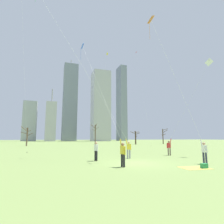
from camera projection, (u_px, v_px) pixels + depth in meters
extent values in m
plane|color=#7A934C|center=(136.00, 163.00, 13.95)|extent=(400.00, 400.00, 0.00)
cylinder|color=black|center=(124.00, 161.00, 11.99)|extent=(0.14, 0.14, 0.85)
cylinder|color=black|center=(122.00, 160.00, 12.16)|extent=(0.14, 0.14, 0.85)
cube|color=yellow|center=(123.00, 150.00, 12.18)|extent=(0.30, 0.39, 0.54)
sphere|color=#9E7051|center=(123.00, 144.00, 12.23)|extent=(0.22, 0.22, 0.22)
cylinder|color=yellow|center=(125.00, 151.00, 12.01)|extent=(0.09, 0.09, 0.55)
cylinder|color=yellow|center=(121.00, 143.00, 12.41)|extent=(0.15, 0.22, 0.56)
cube|color=blue|center=(82.00, 46.00, 21.12)|extent=(0.36, 1.00, 0.96)
cylinder|color=black|center=(82.00, 46.00, 21.12)|extent=(0.31, 0.08, 0.60)
cylinder|color=blue|center=(81.00, 54.00, 20.88)|extent=(0.02, 0.02, 1.39)
cylinder|color=silver|center=(97.00, 81.00, 16.78)|extent=(1.67, 8.11, 10.87)
cylinder|color=gray|center=(130.00, 154.00, 17.10)|extent=(0.14, 0.14, 0.85)
cylinder|color=gray|center=(128.00, 154.00, 17.06)|extent=(0.14, 0.14, 0.85)
cube|color=yellow|center=(129.00, 147.00, 17.18)|extent=(0.36, 0.24, 0.54)
sphere|color=tan|center=(129.00, 142.00, 17.24)|extent=(0.22, 0.22, 0.22)
cylinder|color=yellow|center=(131.00, 147.00, 17.22)|extent=(0.09, 0.09, 0.55)
cylinder|color=yellow|center=(126.00, 142.00, 17.21)|extent=(0.21, 0.12, 0.56)
cylinder|color=silver|center=(79.00, 60.00, 18.42)|extent=(9.19, 3.02, 16.12)
cylinder|color=#726656|center=(168.00, 152.00, 20.15)|extent=(0.14, 0.14, 0.85)
cylinder|color=#726656|center=(170.00, 152.00, 20.15)|extent=(0.14, 0.14, 0.85)
cube|color=red|center=(169.00, 145.00, 20.25)|extent=(0.38, 0.29, 0.54)
sphere|color=brown|center=(169.00, 142.00, 20.31)|extent=(0.22, 0.22, 0.22)
cylinder|color=red|center=(167.00, 146.00, 20.24)|extent=(0.09, 0.09, 0.55)
cylinder|color=red|center=(171.00, 141.00, 20.32)|extent=(0.22, 0.15, 0.56)
cube|color=white|center=(209.00, 62.00, 21.64)|extent=(0.86, 0.53, 0.97)
cylinder|color=black|center=(209.00, 62.00, 21.64)|extent=(0.08, 0.18, 0.63)
cylinder|color=silver|center=(190.00, 99.00, 21.00)|extent=(4.83, 1.65, 9.20)
cylinder|color=#33384C|center=(206.00, 158.00, 13.47)|extent=(0.14, 0.14, 0.85)
cylinder|color=#33384C|center=(204.00, 158.00, 13.67)|extent=(0.14, 0.14, 0.85)
cube|color=white|center=(204.00, 149.00, 13.67)|extent=(0.25, 0.37, 0.54)
sphere|color=tan|center=(204.00, 144.00, 13.73)|extent=(0.22, 0.22, 0.22)
cylinder|color=white|center=(207.00, 149.00, 13.48)|extent=(0.09, 0.09, 0.55)
cylinder|color=white|center=(201.00, 142.00, 13.93)|extent=(0.12, 0.21, 0.56)
cube|color=orange|center=(151.00, 20.00, 18.31)|extent=(0.56, 1.38, 1.23)
cylinder|color=black|center=(151.00, 20.00, 18.31)|extent=(0.48, 0.29, 0.74)
cylinder|color=orange|center=(150.00, 31.00, 17.87)|extent=(0.02, 0.02, 1.89)
cylinder|color=silver|center=(173.00, 71.00, 16.14)|extent=(2.05, 3.44, 12.12)
cylinder|color=black|center=(97.00, 156.00, 15.24)|extent=(0.14, 0.14, 0.85)
cylinder|color=black|center=(95.00, 156.00, 15.40)|extent=(0.14, 0.14, 0.85)
cube|color=white|center=(96.00, 148.00, 15.42)|extent=(0.31, 0.39, 0.54)
sphere|color=tan|center=(96.00, 143.00, 15.48)|extent=(0.22, 0.22, 0.22)
cylinder|color=white|center=(97.00, 148.00, 15.26)|extent=(0.09, 0.09, 0.55)
cylinder|color=white|center=(95.00, 148.00, 15.57)|extent=(0.09, 0.09, 0.55)
cylinder|color=silver|center=(23.00, 50.00, 24.86)|extent=(2.46, 1.76, 28.17)
cylinder|color=#3F3833|center=(27.00, 152.00, 24.02)|extent=(0.10, 0.10, 0.08)
cube|color=yellow|center=(107.00, 54.00, 41.19)|extent=(0.18, 0.74, 0.73)
cylinder|color=black|center=(107.00, 54.00, 41.19)|extent=(0.15, 0.08, 0.48)
cylinder|color=silver|center=(101.00, 100.00, 41.21)|extent=(1.85, 3.92, 21.13)
cylinder|color=#3F3833|center=(94.00, 146.00, 41.24)|extent=(0.10, 0.10, 0.08)
cube|color=red|center=(136.00, 52.00, 51.49)|extent=(0.26, 0.77, 0.74)
cylinder|color=black|center=(136.00, 52.00, 51.49)|extent=(0.22, 0.06, 0.47)
cylinder|color=silver|center=(143.00, 95.00, 47.36)|extent=(0.97, 5.02, 26.44)
cylinder|color=#3F3833|center=(151.00, 146.00, 43.24)|extent=(0.10, 0.10, 0.08)
cube|color=#D8BF4C|center=(195.00, 168.00, 11.65)|extent=(1.94, 1.58, 0.01)
cube|color=#268C4C|center=(204.00, 166.00, 11.54)|extent=(0.40, 0.28, 0.30)
cylinder|color=brown|center=(27.00, 137.00, 44.55)|extent=(0.31, 0.31, 4.53)
cylinder|color=brown|center=(27.00, 129.00, 45.13)|extent=(0.68, 0.92, 0.86)
cylinder|color=brown|center=(30.00, 135.00, 44.52)|extent=(1.37, 0.79, 0.78)
cylinder|color=brown|center=(24.00, 133.00, 44.67)|extent=(1.62, 0.61, 0.59)
cylinder|color=brown|center=(29.00, 131.00, 44.66)|extent=(0.99, 0.64, 0.40)
cylinder|color=brown|center=(24.00, 129.00, 44.01)|extent=(1.44, 1.47, 1.22)
cylinder|color=#4C3828|center=(95.00, 135.00, 52.83)|extent=(0.27, 0.27, 5.87)
cylinder|color=#4C3828|center=(96.00, 125.00, 52.87)|extent=(0.45, 0.99, 0.88)
cylinder|color=#4C3828|center=(95.00, 128.00, 52.55)|extent=(0.61, 1.19, 0.85)
cylinder|color=#4C3828|center=(93.00, 126.00, 52.73)|extent=(1.56, 0.60, 1.25)
cylinder|color=#4C3828|center=(97.00, 128.00, 52.86)|extent=(0.87, 0.86, 0.76)
cylinder|color=#4C3828|center=(93.00, 130.00, 52.68)|extent=(1.26, 0.45, 0.71)
cylinder|color=#423326|center=(136.00, 138.00, 55.25)|extent=(0.40, 0.40, 4.04)
cylinder|color=#423326|center=(136.00, 137.00, 55.61)|extent=(0.79, 0.62, 0.78)
cylinder|color=#423326|center=(135.00, 132.00, 56.35)|extent=(0.58, 1.74, 0.71)
cylinder|color=#423326|center=(133.00, 133.00, 55.03)|extent=(1.91, 0.49, 0.71)
cylinder|color=#423326|center=(137.00, 132.00, 55.85)|extent=(1.30, 0.55, 0.53)
cylinder|color=#423326|center=(138.00, 134.00, 54.97)|extent=(0.93, 1.37, 0.66)
cylinder|color=#4C3828|center=(163.00, 136.00, 60.28)|extent=(0.31, 0.31, 5.02)
cylinder|color=#4C3828|center=(165.00, 131.00, 60.17)|extent=(1.28, 1.28, 1.10)
cylinder|color=#4C3828|center=(165.00, 129.00, 60.45)|extent=(1.60, 0.98, 0.66)
cylinder|color=#4C3828|center=(164.00, 134.00, 60.06)|extent=(0.66, 0.95, 0.42)
cylinder|color=#4C3828|center=(162.00, 135.00, 60.77)|extent=(0.11, 1.01, 0.82)
cube|color=#B2B2B7|center=(101.00, 106.00, 122.14)|extent=(11.56, 11.76, 47.55)
cube|color=#B2B2B7|center=(51.00, 122.00, 116.37)|extent=(6.52, 11.89, 25.00)
cylinder|color=#99999E|center=(52.00, 96.00, 118.85)|extent=(0.80, 0.80, 9.34)
cube|color=gray|center=(70.00, 102.00, 133.32)|extent=(10.13, 11.18, 56.90)
cylinder|color=#99999E|center=(71.00, 63.00, 137.80)|extent=(0.80, 0.80, 4.85)
cube|color=#9EA3AD|center=(30.00, 121.00, 117.88)|extent=(8.45, 5.96, 26.27)
cube|color=gray|center=(122.00, 103.00, 143.35)|extent=(5.26, 11.22, 59.75)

